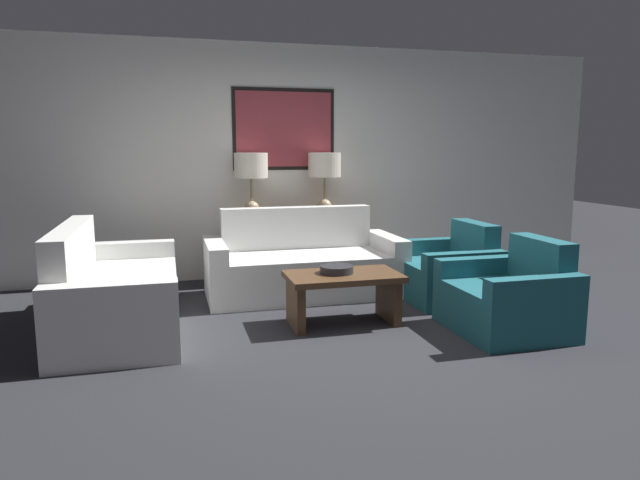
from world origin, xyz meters
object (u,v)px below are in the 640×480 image
at_px(couch_by_back_wall, 303,266).
at_px(armchair_near_back_wall, 448,273).
at_px(console_table, 289,248).
at_px(coffee_table, 343,288).
at_px(decorative_bowl, 337,269).
at_px(table_lamp_left, 251,171).
at_px(armchair_near_camera, 509,300).
at_px(couch_by_side, 115,294).
at_px(table_lamp_right, 325,170).

bearing_deg(couch_by_back_wall, armchair_near_back_wall, -21.95).
xyz_separation_m(console_table, coffee_table, (0.09, -1.78, -0.05)).
bearing_deg(armchair_near_back_wall, decorative_bowl, -159.21).
bearing_deg(console_table, couch_by_back_wall, -90.00).
xyz_separation_m(table_lamp_left, armchair_near_back_wall, (1.77, -1.25, -0.98)).
bearing_deg(decorative_bowl, armchair_near_camera, -23.44).
distance_m(armchair_near_back_wall, armchair_near_camera, 1.06).
bearing_deg(couch_by_side, table_lamp_left, 45.93).
xyz_separation_m(table_lamp_right, coffee_table, (-0.32, -1.78, -0.93)).
bearing_deg(armchair_near_back_wall, armchair_near_camera, -90.00).
bearing_deg(couch_by_back_wall, armchair_near_camera, -49.92).
relative_size(table_lamp_left, armchair_near_back_wall, 0.76).
bearing_deg(couch_by_side, armchair_near_camera, -16.20).
bearing_deg(coffee_table, table_lamp_left, 106.13).
relative_size(table_lamp_right, armchair_near_back_wall, 0.76).
xyz_separation_m(table_lamp_right, couch_by_back_wall, (-0.42, -0.70, -0.95)).
bearing_deg(coffee_table, decorative_bowl, 143.87).
bearing_deg(armchair_near_back_wall, table_lamp_left, 144.84).
bearing_deg(armchair_near_camera, console_table, 120.35).
height_order(table_lamp_left, decorative_bowl, table_lamp_left).
distance_m(coffee_table, decorative_bowl, 0.17).
bearing_deg(armchair_near_camera, couch_by_back_wall, 130.08).
xyz_separation_m(console_table, couch_by_side, (-1.77, -1.40, -0.07)).
xyz_separation_m(couch_by_side, armchair_near_camera, (3.12, -0.91, -0.03)).
xyz_separation_m(couch_by_side, coffee_table, (1.87, -0.38, 0.02)).
bearing_deg(decorative_bowl, table_lamp_right, 77.92).
relative_size(couch_by_side, armchair_near_camera, 2.08).
height_order(table_lamp_left, armchair_near_camera, table_lamp_left).
distance_m(table_lamp_right, coffee_table, 2.03).
relative_size(coffee_table, armchair_near_camera, 1.02).
distance_m(table_lamp_left, armchair_near_back_wall, 2.37).
bearing_deg(coffee_table, table_lamp_right, 79.65).
bearing_deg(console_table, coffee_table, -86.95).
xyz_separation_m(armchair_near_back_wall, armchair_near_camera, (0.00, -1.06, 0.00)).
distance_m(console_table, couch_by_side, 2.26).
bearing_deg(armchair_near_camera, coffee_table, 157.11).
height_order(table_lamp_left, coffee_table, table_lamp_left).
relative_size(couch_by_side, armchair_near_back_wall, 2.08).
bearing_deg(decorative_bowl, couch_by_back_wall, 92.56).
xyz_separation_m(console_table, armchair_near_back_wall, (1.35, -1.25, -0.10)).
relative_size(console_table, coffee_table, 1.39).
xyz_separation_m(couch_by_back_wall, couch_by_side, (-1.77, -0.70, 0.00)).
height_order(table_lamp_right, armchair_near_camera, table_lamp_right).
xyz_separation_m(couch_by_back_wall, decorative_bowl, (0.05, -1.04, 0.18)).
xyz_separation_m(console_table, couch_by_back_wall, (0.00, -0.70, -0.07)).
xyz_separation_m(decorative_bowl, armchair_near_camera, (1.30, -0.56, -0.21)).
bearing_deg(table_lamp_left, console_table, 0.00).
relative_size(console_table, armchair_near_back_wall, 1.41).
height_order(console_table, table_lamp_right, table_lamp_right).
height_order(couch_by_back_wall, coffee_table, couch_by_back_wall).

